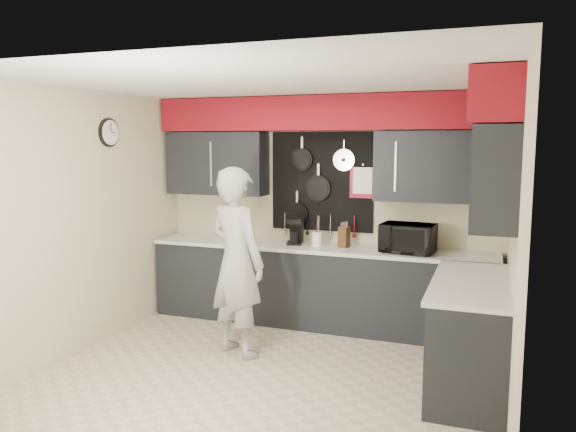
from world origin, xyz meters
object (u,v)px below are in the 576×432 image
at_px(microwave, 408,238).
at_px(utensil_crock, 317,239).
at_px(knife_block, 344,237).
at_px(person, 237,262).
at_px(coffee_maker, 295,230).

height_order(microwave, utensil_crock, microwave).
distance_m(knife_block, person, 1.39).
bearing_deg(utensil_crock, person, -111.99).
xyz_separation_m(microwave, knife_block, (-0.71, 0.06, -0.04)).
bearing_deg(coffee_maker, microwave, -18.42).
relative_size(knife_block, person, 0.12).
height_order(knife_block, coffee_maker, coffee_maker).
bearing_deg(person, microwave, -119.76).
bearing_deg(person, coffee_maker, -75.59).
xyz_separation_m(utensil_crock, coffee_maker, (-0.27, 0.01, 0.08)).
bearing_deg(coffee_maker, knife_block, -15.97).
xyz_separation_m(microwave, utensil_crock, (-1.02, 0.06, -0.08)).
height_order(microwave, knife_block, microwave).
height_order(microwave, person, person).
bearing_deg(knife_block, utensil_crock, -164.96).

